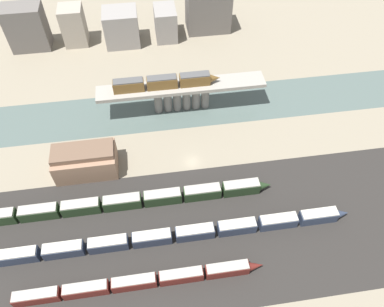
# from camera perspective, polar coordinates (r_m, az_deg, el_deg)

# --- Properties ---
(ground_plane) EXTENTS (400.00, 400.00, 0.00)m
(ground_plane) POSITION_cam_1_polar(r_m,az_deg,el_deg) (114.88, 0.00, -1.31)
(ground_plane) COLOR gray
(railbed_yard) EXTENTS (280.00, 42.00, 0.01)m
(railbed_yard) POSITION_cam_1_polar(r_m,az_deg,el_deg) (102.04, 1.99, -11.87)
(railbed_yard) COLOR #282623
(railbed_yard) RESTS_ON ground
(river_water) EXTENTS (320.00, 19.32, 0.01)m
(river_water) POSITION_cam_1_polar(r_m,az_deg,el_deg) (130.95, -1.53, 6.93)
(river_water) COLOR #4C5B56
(river_water) RESTS_ON ground
(bridge) EXTENTS (55.46, 7.26, 10.26)m
(bridge) POSITION_cam_1_polar(r_m,az_deg,el_deg) (125.99, -1.60, 9.34)
(bridge) COLOR gray
(bridge) RESTS_ON ground
(train_on_bridge) EXTENTS (34.63, 3.18, 4.06)m
(train_on_bridge) POSITION_cam_1_polar(r_m,az_deg,el_deg) (122.49, -4.03, 10.82)
(train_on_bridge) COLOR brown
(train_on_bridge) RESTS_ON bridge
(train_yard_near) EXTENTS (59.89, 2.65, 3.66)m
(train_yard_near) POSITION_cam_1_polar(r_m,az_deg,el_deg) (95.46, -8.06, -18.81)
(train_yard_near) COLOR #5B1E19
(train_yard_near) RESTS_ON ground
(train_yard_mid) EXTENTS (92.22, 3.07, 3.81)m
(train_yard_mid) POSITION_cam_1_polar(r_m,az_deg,el_deg) (99.60, -2.06, -12.25)
(train_yard_mid) COLOR #2D384C
(train_yard_mid) RESTS_ON ground
(train_yard_far) EXTENTS (81.43, 3.18, 4.08)m
(train_yard_far) POSITION_cam_1_polar(r_m,az_deg,el_deg) (105.89, -9.90, -7.24)
(train_yard_far) COLOR #23381E
(train_yard_far) RESTS_ON ground
(warehouse_building) EXTENTS (18.04, 10.20, 9.27)m
(warehouse_building) POSITION_cam_1_polar(r_m,az_deg,el_deg) (114.05, -15.95, -1.02)
(warehouse_building) COLOR #937056
(warehouse_building) RESTS_ON ground
(city_block_far_left) EXTENTS (14.82, 9.61, 17.47)m
(city_block_far_left) POSITION_cam_1_polar(r_m,az_deg,el_deg) (167.25, -23.87, 17.16)
(city_block_far_left) COLOR #605B56
(city_block_far_left) RESTS_ON ground
(city_block_left) EXTENTS (9.03, 9.25, 15.45)m
(city_block_left) POSITION_cam_1_polar(r_m,az_deg,el_deg) (164.26, -17.60, 18.10)
(city_block_left) COLOR gray
(city_block_left) RESTS_ON ground
(city_block_center) EXTENTS (13.44, 11.62, 13.96)m
(city_block_center) POSITION_cam_1_polar(r_m,az_deg,el_deg) (160.20, -10.70, 18.38)
(city_block_center) COLOR gray
(city_block_center) RESTS_ON ground
(city_block_right) EXTENTS (8.62, 12.07, 12.67)m
(city_block_right) POSITION_cam_1_polar(r_m,az_deg,el_deg) (161.86, -4.06, 19.21)
(city_block_right) COLOR gray
(city_block_right) RESTS_ON ground
(city_block_far_right) EXTENTS (17.82, 11.78, 17.01)m
(city_block_far_right) POSITION_cam_1_polar(r_m,az_deg,el_deg) (166.05, 2.47, 21.03)
(city_block_far_right) COLOR #605B56
(city_block_far_right) RESTS_ON ground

